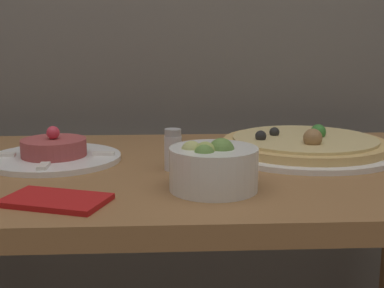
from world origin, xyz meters
TOP-DOWN VIEW (x-y plane):
  - dining_table at (0.00, 0.30)m, footprint 1.14×0.61m
  - pizza_plate at (0.24, 0.40)m, footprint 0.36×0.36m
  - tartare_plate at (-0.24, 0.35)m, footprint 0.25×0.25m
  - small_bowl at (0.03, 0.15)m, footprint 0.13×0.13m
  - napkin at (-0.19, 0.10)m, footprint 0.16×0.13m
  - salt_shaker at (-0.03, 0.28)m, footprint 0.03×0.03m

SIDE VIEW (x-z plane):
  - dining_table at x=0.00m, z-range 0.25..1.03m
  - napkin at x=-0.19m, z-range 0.78..0.79m
  - tartare_plate at x=-0.24m, z-range 0.76..0.83m
  - pizza_plate at x=0.24m, z-range 0.77..0.82m
  - salt_shaker at x=-0.03m, z-range 0.78..0.85m
  - small_bowl at x=0.03m, z-range 0.78..0.86m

